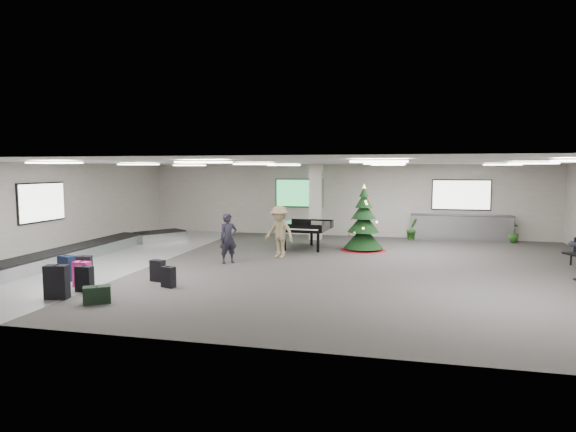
% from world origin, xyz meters
% --- Properties ---
extents(ground, '(18.00, 18.00, 0.00)m').
position_xyz_m(ground, '(0.00, 0.00, 0.00)').
color(ground, '#34312F').
rests_on(ground, ground).
extents(room_envelope, '(18.02, 14.02, 3.21)m').
position_xyz_m(room_envelope, '(-0.38, 0.67, 2.33)').
color(room_envelope, '#9F9991').
rests_on(room_envelope, ground).
extents(baggage_carousel, '(2.28, 9.71, 0.43)m').
position_xyz_m(baggage_carousel, '(-7.84, -0.08, 0.21)').
color(baggage_carousel, silver).
rests_on(baggage_carousel, ground).
extents(service_counter, '(4.05, 0.65, 1.08)m').
position_xyz_m(service_counter, '(5.00, 6.65, 0.55)').
color(service_counter, silver).
rests_on(service_counter, ground).
extents(suitcase_0, '(0.55, 0.38, 0.81)m').
position_xyz_m(suitcase_0, '(-5.20, -5.10, 0.39)').
color(suitcase_0, black).
rests_on(suitcase_0, ground).
extents(suitcase_1, '(0.41, 0.22, 0.65)m').
position_xyz_m(suitcase_1, '(-5.01, -4.37, 0.31)').
color(suitcase_1, black).
rests_on(suitcase_1, ground).
extents(pink_suitcase, '(0.42, 0.24, 0.66)m').
position_xyz_m(pink_suitcase, '(-5.39, -3.95, 0.32)').
color(pink_suitcase, '#E51D7F').
rests_on(pink_suitcase, ground).
extents(suitcase_3, '(0.42, 0.28, 0.59)m').
position_xyz_m(suitcase_3, '(-3.80, -2.98, 0.29)').
color(suitcase_3, black).
rests_on(suitcase_3, ground).
extents(navy_suitcase, '(0.49, 0.36, 0.70)m').
position_xyz_m(navy_suitcase, '(-6.18, -3.48, 0.34)').
color(navy_suitcase, black).
rests_on(navy_suitcase, ground).
extents(green_duffel, '(0.64, 0.55, 0.40)m').
position_xyz_m(green_duffel, '(-4.08, -5.22, 0.19)').
color(green_duffel, black).
rests_on(green_duffel, ground).
extents(suitcase_7, '(0.41, 0.30, 0.55)m').
position_xyz_m(suitcase_7, '(-3.22, -3.52, 0.26)').
color(suitcase_7, black).
rests_on(suitcase_7, ground).
extents(suitcase_8, '(0.50, 0.38, 0.66)m').
position_xyz_m(suitcase_8, '(-5.85, -3.26, 0.32)').
color(suitcase_8, black).
rests_on(suitcase_8, ground).
extents(christmas_tree, '(1.72, 1.72, 2.45)m').
position_xyz_m(christmas_tree, '(1.19, 3.25, 0.84)').
color(christmas_tree, maroon).
rests_on(christmas_tree, ground).
extents(grand_piano, '(1.78, 2.20, 1.19)m').
position_xyz_m(grand_piano, '(-0.94, 3.14, 0.85)').
color(grand_piano, black).
rests_on(grand_piano, ground).
extents(traveler_a, '(0.69, 0.67, 1.59)m').
position_xyz_m(traveler_a, '(-2.81, -0.20, 0.79)').
color(traveler_a, black).
rests_on(traveler_a, ground).
extents(traveler_b, '(1.30, 1.04, 1.76)m').
position_xyz_m(traveler_b, '(-1.47, 1.11, 0.88)').
color(traveler_b, '#927E5A').
rests_on(traveler_b, ground).
extents(potted_plant_left, '(0.64, 0.62, 0.91)m').
position_xyz_m(potted_plant_left, '(3.01, 6.35, 0.46)').
color(potted_plant_left, '#193F14').
rests_on(potted_plant_left, ground).
extents(potted_plant_right, '(0.69, 0.69, 0.87)m').
position_xyz_m(potted_plant_right, '(6.97, 6.50, 0.44)').
color(potted_plant_right, '#193F14').
rests_on(potted_plant_right, ground).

